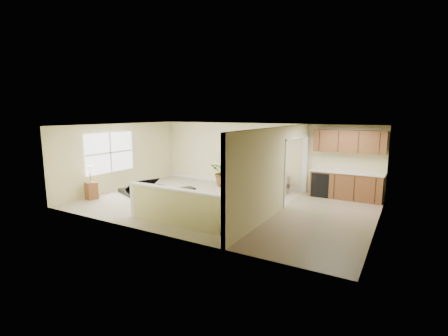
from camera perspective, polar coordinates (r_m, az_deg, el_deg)
The scene contains 20 objects.
floor at distance 10.45m, azimuth -0.42°, elevation -6.40°, with size 9.00×9.00×0.00m, color beige.
back_wall at distance 12.83m, azimuth 6.39°, elevation 2.24°, with size 9.00×0.04×2.50m, color beige.
front_wall at distance 7.79m, azimuth -11.71°, elevation -2.69°, with size 9.00×0.04×2.50m, color beige.
left_wall at distance 13.03m, azimuth -17.75°, elevation 1.96°, with size 0.04×6.00×2.50m, color beige.
right_wall at distance 8.83m, azimuth 25.65°, elevation -2.00°, with size 0.04×6.00×2.50m, color beige.
ceiling at distance 10.05m, azimuth -0.44°, elevation 7.44°, with size 9.00×6.00×0.04m, color silver.
kitchen_vinyl at distance 9.33m, azimuth 16.71°, elevation -8.78°, with size 2.70×6.00×0.01m, color gray.
interior_partition at distance 9.64m, azimuth 9.60°, elevation -0.45°, with size 0.18×5.99×2.50m.
pony_half_wall at distance 8.44m, azimuth -7.98°, elevation -6.75°, with size 3.42×0.22×1.00m.
left_window at distance 12.66m, azimuth -19.43°, elevation 2.57°, with size 0.05×2.15×1.45m, color white.
wall_art_left at distance 13.15m, azimuth 2.58°, elevation 4.67°, with size 0.48×0.04×0.58m.
wall_mirror at distance 12.62m, azimuth 7.64°, elevation 4.61°, with size 0.55×0.04×0.55m.
kitchen_cabinets at distance 11.72m, azimuth 20.24°, elevation -0.87°, with size 2.36×0.65×2.33m.
piano at distance 12.26m, azimuth -14.38°, elevation -1.79°, with size 1.86×1.83×1.25m.
piano_bench at distance 10.54m, azimuth -7.23°, elevation -4.91°, with size 0.38×0.75×0.50m, color black.
loveseat at distance 12.15m, azimuth 7.61°, elevation -2.63°, with size 1.74×1.29×0.85m.
accent_table at distance 12.94m, azimuth 1.10°, elevation -1.38°, with size 0.45×0.45×0.65m.
palm_plant at distance 12.91m, azimuth 0.10°, elevation -0.73°, with size 1.25×1.15×1.15m.
small_plant at distance 12.00m, azimuth 9.64°, elevation -3.43°, with size 0.32×0.32×0.48m.
lamp_stand at distance 11.85m, azimuth -22.33°, elevation -2.79°, with size 0.41×0.41×1.15m.
Camera 1 is at (5.10, -8.66, 2.88)m, focal length 26.00 mm.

